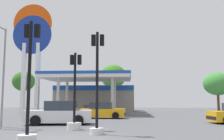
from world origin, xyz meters
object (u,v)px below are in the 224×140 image
traffic_signal_0 (97,94)px  tree_0 (24,81)px  station_pole_sign (32,42)px  car_1 (59,114)px  corner_streetlamp (2,66)px  traffic_signal_2 (75,107)px  car_0 (102,111)px  tree_1 (113,76)px  tree_2 (218,84)px  traffic_signal_3 (29,98)px

traffic_signal_0 → tree_0: size_ratio=0.80×
station_pole_sign → car_1: size_ratio=2.77×
tree_0 → corner_streetlamp: bearing=-69.5°
traffic_signal_2 → corner_streetlamp: size_ratio=0.70×
car_0 → traffic_signal_0: 10.97m
car_0 → tree_1: size_ratio=0.55×
car_0 → tree_2: bearing=47.7°
tree_1 → tree_2: (16.45, -0.23, -1.34)m
tree_2 → traffic_signal_3: bearing=-119.8°
traffic_signal_2 → tree_1: size_ratio=0.59×
traffic_signal_0 → station_pole_sign: bearing=121.5°
traffic_signal_2 → car_0: bearing=86.3°
station_pole_sign → tree_1: (8.71, 12.82, -2.86)m
tree_0 → tree_2: tree_0 is taller
car_0 → traffic_signal_3: traffic_signal_3 is taller
tree_1 → traffic_signal_3: bearing=-92.5°
car_0 → traffic_signal_2: bearing=-93.7°
car_1 → tree_2: 30.40m
car_1 → traffic_signal_0: (3.24, -4.85, 1.22)m
traffic_signal_3 → station_pole_sign: bearing=111.7°
tree_2 → corner_streetlamp: corner_streetlamp is taller
car_1 → traffic_signal_2: bearing=-60.6°
traffic_signal_2 → tree_2: 31.85m
tree_1 → traffic_signal_2: bearing=-90.8°
tree_1 → corner_streetlamp: 26.85m
traffic_signal_0 → tree_1: size_ratio=0.69×
station_pole_sign → traffic_signal_3: size_ratio=2.61×
station_pole_sign → traffic_signal_3: station_pole_sign is taller
station_pole_sign → car_0: 12.93m
tree_1 → tree_2: size_ratio=1.23×
car_1 → tree_0: bearing=118.4°
corner_streetlamp → traffic_signal_2: bearing=-9.9°
car_1 → tree_1: size_ratio=0.63×
traffic_signal_0 → traffic_signal_3: size_ratio=1.02×
tree_2 → traffic_signal_0: bearing=-118.1°
traffic_signal_2 → corner_streetlamp: bearing=170.1°
car_0 → corner_streetlamp: 10.33m
car_1 → tree_2: tree_2 is taller
station_pole_sign → traffic_signal_0: size_ratio=2.55×
car_0 → tree_0: tree_0 is taller
car_1 → traffic_signal_3: size_ratio=0.94×
tree_2 → tree_1: bearing=179.2°
car_0 → tree_2: 24.37m
tree_2 → tree_0: bearing=-179.4°
traffic_signal_0 → traffic_signal_2: 2.45m
station_pole_sign → tree_0: bearing=116.3°
tree_1 → car_1: bearing=-94.9°
tree_2 → car_0: bearing=-132.3°
station_pole_sign → traffic_signal_0: 19.96m
car_1 → corner_streetlamp: size_ratio=0.75×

